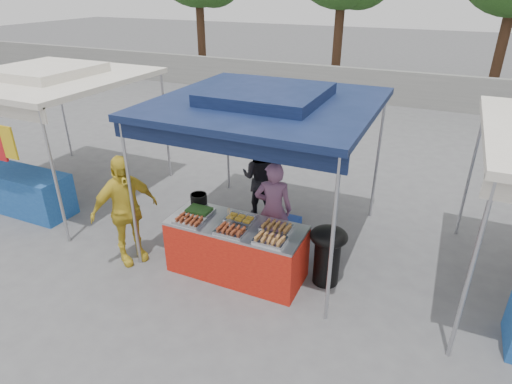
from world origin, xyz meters
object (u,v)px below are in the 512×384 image
at_px(vendor_table, 236,249).
at_px(cooking_pot, 199,199).
at_px(helper_man, 261,178).
at_px(customer_person, 125,211).
at_px(vendor_woman, 273,210).
at_px(wok_burner, 328,251).

height_order(vendor_table, cooking_pot, cooking_pot).
bearing_deg(cooking_pot, helper_man, 73.27).
relative_size(cooking_pot, customer_person, 0.15).
relative_size(vendor_table, cooking_pot, 7.76).
relative_size(cooking_pot, vendor_woman, 0.16).
distance_m(wok_burner, helper_man, 2.22).
xyz_separation_m(vendor_table, vendor_woman, (0.29, 0.70, 0.38)).
distance_m(wok_burner, customer_person, 3.07).
distance_m(cooking_pot, wok_burner, 2.14).
relative_size(cooking_pot, wok_burner, 0.28).
bearing_deg(cooking_pot, vendor_table, -22.78).
distance_m(vendor_woman, helper_man, 1.29).
bearing_deg(vendor_table, wok_burner, 15.26).
height_order(wok_burner, helper_man, helper_man).
relative_size(vendor_table, vendor_woman, 1.25).
xyz_separation_m(vendor_table, cooking_pot, (-0.82, 0.35, 0.50)).
relative_size(wok_burner, helper_man, 0.59).
bearing_deg(customer_person, helper_man, -2.55).
relative_size(vendor_table, wok_burner, 2.21).
distance_m(cooking_pot, vendor_woman, 1.18).
xyz_separation_m(vendor_woman, customer_person, (-1.97, -1.08, 0.08)).
height_order(vendor_woman, customer_person, customer_person).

